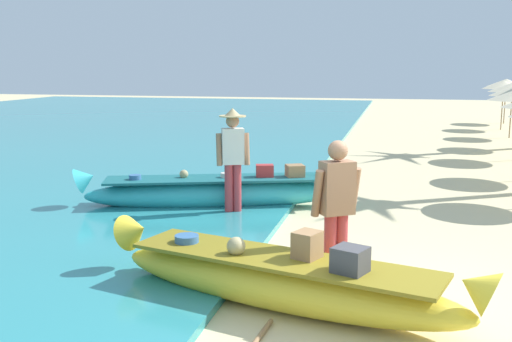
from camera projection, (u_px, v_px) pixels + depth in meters
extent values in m
plane|color=beige|center=(385.00, 309.00, 6.36)|extent=(80.00, 80.00, 0.00)
ellipsoid|color=yellow|center=(281.00, 284.00, 6.35)|extent=(4.01, 1.77, 0.53)
cone|color=yellow|center=(477.00, 287.00, 5.37)|extent=(0.52, 0.53, 0.51)
cone|color=yellow|center=(135.00, 230.00, 7.21)|extent=(0.52, 0.53, 0.51)
cube|color=olive|center=(281.00, 259.00, 6.30)|extent=(3.41, 1.62, 0.04)
cylinder|color=#386699|center=(187.00, 240.00, 6.84)|extent=(0.27, 0.27, 0.10)
sphere|color=tan|center=(236.00, 246.00, 6.42)|extent=(0.20, 0.20, 0.20)
cube|color=#9E754C|center=(307.00, 246.00, 6.27)|extent=(0.33, 0.34, 0.30)
cube|color=#424247|center=(350.00, 261.00, 5.84)|extent=(0.39, 0.38, 0.27)
ellipsoid|color=#33B2BC|center=(215.00, 194.00, 10.73)|extent=(4.54, 2.18, 0.54)
cone|color=#33B2BC|center=(339.00, 174.00, 10.89)|extent=(0.54, 0.56, 0.51)
cone|color=#33B2BC|center=(86.00, 178.00, 10.46)|extent=(0.54, 0.56, 0.51)
cube|color=#1C6267|center=(215.00, 179.00, 10.68)|extent=(3.86, 1.96, 0.04)
cylinder|color=#386699|center=(135.00, 178.00, 10.51)|extent=(0.21, 0.21, 0.10)
sphere|color=tan|center=(184.00, 174.00, 10.70)|extent=(0.15, 0.15, 0.15)
cylinder|color=silver|center=(225.00, 176.00, 10.71)|extent=(0.18, 0.18, 0.10)
cube|color=#B73333|center=(265.00, 171.00, 10.75)|extent=(0.35, 0.29, 0.24)
cube|color=#9E754C|center=(295.00, 171.00, 10.78)|extent=(0.40, 0.39, 0.23)
cylinder|color=#B2383D|center=(237.00, 190.00, 10.15)|extent=(0.14, 0.14, 0.90)
cylinder|color=#B2383D|center=(229.00, 191.00, 10.12)|extent=(0.14, 0.14, 0.90)
cube|color=silver|center=(233.00, 146.00, 10.00)|extent=(0.42, 0.34, 0.59)
cylinder|color=#9E7051|center=(247.00, 149.00, 10.03)|extent=(0.16, 0.22, 0.54)
cylinder|color=#9E7051|center=(219.00, 150.00, 9.96)|extent=(0.16, 0.22, 0.54)
sphere|color=#9E7051|center=(233.00, 121.00, 9.93)|extent=(0.22, 0.22, 0.22)
cylinder|color=tan|center=(233.00, 116.00, 9.92)|extent=(0.44, 0.44, 0.02)
cone|color=tan|center=(233.00, 112.00, 9.91)|extent=(0.26, 0.26, 0.12)
cylinder|color=#B2383D|center=(330.00, 253.00, 6.79)|extent=(0.14, 0.14, 0.89)
cylinder|color=#B2383D|center=(341.00, 252.00, 6.84)|extent=(0.14, 0.14, 0.89)
cube|color=#9E7051|center=(337.00, 188.00, 6.69)|extent=(0.42, 0.38, 0.59)
cylinder|color=#9E7051|center=(317.00, 193.00, 6.63)|extent=(0.19, 0.22, 0.54)
cylinder|color=#9E7051|center=(354.00, 190.00, 6.79)|extent=(0.19, 0.22, 0.54)
sphere|color=#9E7051|center=(338.00, 150.00, 6.61)|extent=(0.22, 0.22, 0.22)
cylinder|color=#8E6B47|center=(511.00, 111.00, 20.95)|extent=(0.04, 0.04, 1.90)
cylinder|color=#8E6B47|center=(502.00, 105.00, 23.61)|extent=(0.04, 0.04, 1.90)
cone|color=beige|center=(504.00, 85.00, 23.47)|extent=(1.60, 1.60, 0.32)
cylinder|color=#8E6B47|center=(505.00, 101.00, 26.07)|extent=(0.04, 0.04, 1.90)
cone|color=beige|center=(506.00, 83.00, 25.93)|extent=(1.60, 1.60, 0.32)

